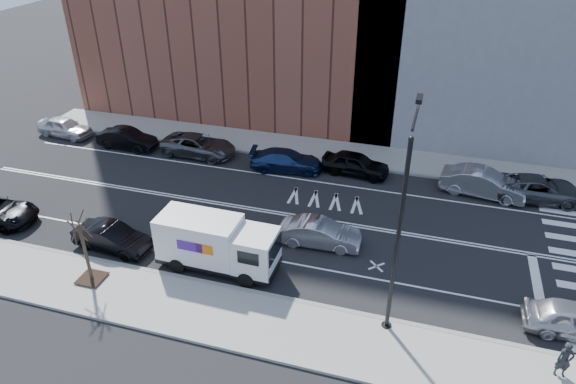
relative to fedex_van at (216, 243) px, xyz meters
The scene contains 19 objects.
ground 6.01m from the fedex_van, 73.85° to the left, with size 120.00×120.00×0.00m, color black.
sidewalk_near 3.84m from the fedex_van, 63.12° to the right, with size 44.00×3.60×0.15m, color gray.
sidewalk_far 14.56m from the fedex_van, 83.57° to the left, with size 44.00×3.60×0.15m, color gray.
curb_near 2.54m from the fedex_van, 40.79° to the right, with size 44.00×0.25×0.17m, color gray.
curb_far 12.78m from the fedex_van, 82.66° to the left, with size 44.00×0.25×0.17m, color gray.
road_markings 6.01m from the fedex_van, 73.85° to the left, with size 40.00×8.60×0.01m, color white, non-canonical shape.
streetlight 9.45m from the fedex_van, ahead, with size 0.44×4.02×9.34m.
street_tree 6.06m from the fedex_van, 152.51° to the right, with size 1.20×1.20×3.75m.
fedex_van is the anchor object (origin of this frame).
far_parked_a 20.97m from the fedex_van, 147.02° to the left, with size 1.75×4.35×1.48m, color silver.
far_parked_b 16.11m from the fedex_van, 137.34° to the left, with size 1.53×4.40×1.45m, color black.
far_parked_c 13.02m from the fedex_van, 119.38° to the left, with size 2.45×5.31×1.47m, color #4E5156.
far_parked_d 10.97m from the fedex_van, 88.55° to the left, with size 1.97×4.85×1.41m, color navy.
far_parked_e 12.65m from the fedex_van, 67.55° to the left, with size 1.80×4.46×1.52m, color black.
far_parked_f 17.06m from the fedex_van, 41.23° to the left, with size 1.76×5.06×1.67m, color #A3A4A8.
far_parked_g 19.80m from the fedex_van, 35.93° to the left, with size 2.46×5.34×1.48m, color #484B4F.
driving_sedan 5.57m from the fedex_van, 36.81° to the left, with size 1.51×4.32×1.42m, color #B0B0B5.
near_parked_rear_a 5.93m from the fedex_van, behind, with size 1.48×4.24×1.40m, color black.
pedestrian 15.57m from the fedex_van, ahead, with size 0.59×0.39×1.62m, color black.
Camera 1 is at (7.55, -24.07, 16.31)m, focal length 32.00 mm.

